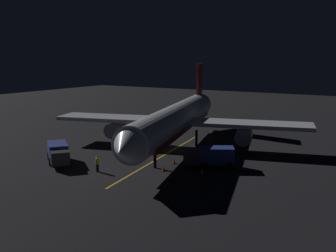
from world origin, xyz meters
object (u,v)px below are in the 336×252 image
Objects in this scene: traffic_cone_near_left at (118,146)px; traffic_cone_near_right at (202,171)px; traffic_cone_far at (174,162)px; baggage_truck at (58,153)px; airliner at (177,120)px; catering_truck at (211,157)px; ground_crew_worker at (97,164)px; traffic_cone_under_wing at (163,169)px.

traffic_cone_near_right is (-15.24, 4.92, 0.00)m from traffic_cone_near_left.
traffic_cone_far is at bearing 163.97° from traffic_cone_near_left.
traffic_cone_far is (-11.69, -6.78, -0.94)m from baggage_truck.
traffic_cone_near_left is (7.08, 3.90, -3.73)m from airliner.
catering_truck is 4.47m from traffic_cone_far.
traffic_cone_under_wing is (-5.98, -3.91, -0.64)m from ground_crew_worker.
airliner reaches higher than baggage_truck.
baggage_truck is at bearing 16.92° from traffic_cone_near_right.
traffic_cone_near_right is 4.89m from traffic_cone_far.
airliner is 8.71m from traffic_cone_far.
traffic_cone_near_right and traffic_cone_under_wing have the same top height.
traffic_cone_under_wing is (3.76, 4.06, -0.95)m from catering_truck.
baggage_truck is 13.55m from traffic_cone_far.
catering_truck is 3.41× the size of ground_crew_worker.
traffic_cone_near_left and traffic_cone_far have the same top height.
traffic_cone_near_left is 16.02m from traffic_cone_near_right.
baggage_truck is 6.25m from ground_crew_worker.
traffic_cone_near_right is (-0.25, 2.71, -0.95)m from catering_truck.
airliner reaches higher than traffic_cone_under_wing.
ground_crew_worker is 7.17m from traffic_cone_under_wing.
traffic_cone_near_left is at bearing 28.88° from airliner.
traffic_cone_far is (-10.71, 3.08, 0.00)m from traffic_cone_near_left.
traffic_cone_near_left is at bearing -17.88° from traffic_cone_near_right.
traffic_cone_far is at bearing -127.58° from ground_crew_worker.
baggage_truck reaches higher than traffic_cone_far.
ground_crew_worker reaches higher than traffic_cone_near_left.
ground_crew_worker reaches higher than traffic_cone_far.
traffic_cone_near_right is (-10.00, -5.26, -0.64)m from ground_crew_worker.
traffic_cone_near_left is at bearing -95.68° from baggage_truck.
baggage_truck reaches higher than traffic_cone_near_right.
airliner reaches higher than traffic_cone_far.
catering_truck reaches higher than ground_crew_worker.
airliner is at bearing -120.35° from baggage_truck.
baggage_truck is at bearing 59.65° from airliner.
ground_crew_worker is 3.16× the size of traffic_cone_near_left.
baggage_truck reaches higher than ground_crew_worker.
ground_crew_worker is 3.16× the size of traffic_cone_far.
airliner is 6.73× the size of catering_truck.
catering_truck is 10.78× the size of traffic_cone_near_left.
traffic_cone_under_wing is at bearing 99.29° from traffic_cone_far.
catering_truck is 10.78× the size of traffic_cone_near_right.
airliner is 14.53m from ground_crew_worker.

